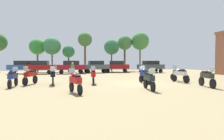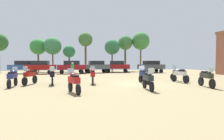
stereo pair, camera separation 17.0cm
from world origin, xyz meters
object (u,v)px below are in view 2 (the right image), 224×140
(motorcycle_9, at_px, (30,75))
(car_4, at_px, (71,66))
(tree_4, at_px, (38,47))
(motorcycle_13, at_px, (179,73))
(car_3, at_px, (96,66))
(person_1, at_px, (72,69))
(car_6, at_px, (41,66))
(tree_1, at_px, (141,41))
(tree_9, at_px, (69,52))
(motorcycle_8, at_px, (144,75))
(car_1, at_px, (24,66))
(car_2, at_px, (117,66))
(tree_8, at_px, (125,43))
(tree_5, at_px, (112,47))
(motorcycle_10, at_px, (207,77))
(car_5, at_px, (151,66))
(motorcycle_2, at_px, (148,79))
(motorcycle_4, at_px, (12,77))
(motorcycle_3, at_px, (52,75))
(tree_2, at_px, (86,40))
(motorcycle_6, at_px, (74,81))
(motorcycle_11, at_px, (180,74))
(motorcycle_7, at_px, (93,75))
(motorcycle_5, at_px, (145,74))
(tree_6, at_px, (53,46))

(motorcycle_9, height_order, car_4, car_4)
(tree_4, bearing_deg, motorcycle_13, -51.70)
(car_3, height_order, person_1, car_3)
(car_6, relative_size, tree_1, 0.57)
(car_6, xyz_separation_m, tree_9, (4.10, 6.52, 2.55))
(motorcycle_8, relative_size, car_1, 0.52)
(car_2, bearing_deg, tree_8, -18.28)
(motorcycle_9, relative_size, tree_5, 0.35)
(motorcycle_10, bearing_deg, car_5, -90.99)
(motorcycle_2, bearing_deg, tree_4, -62.09)
(motorcycle_13, bearing_deg, motorcycle_4, 170.21)
(tree_5, bearing_deg, motorcycle_3, -114.67)
(motorcycle_4, relative_size, tree_2, 0.31)
(car_3, relative_size, tree_9, 0.91)
(car_1, bearing_deg, motorcycle_4, -170.94)
(motorcycle_8, distance_m, tree_1, 23.07)
(motorcycle_2, bearing_deg, car_2, -93.18)
(car_4, relative_size, person_1, 2.46)
(car_1, bearing_deg, motorcycle_2, -149.92)
(motorcycle_9, bearing_deg, motorcycle_6, 142.02)
(tree_1, bearing_deg, car_2, -141.88)
(car_5, bearing_deg, tree_5, 33.58)
(motorcycle_9, relative_size, car_1, 0.50)
(car_3, xyz_separation_m, car_4, (-4.02, -1.37, 0.00))
(car_3, distance_m, car_5, 9.18)
(motorcycle_10, bearing_deg, car_1, -39.10)
(motorcycle_8, distance_m, tree_5, 21.05)
(tree_5, height_order, tree_8, tree_8)
(motorcycle_4, xyz_separation_m, tree_2, (6.71, 20.84, 5.17))
(motorcycle_11, height_order, car_2, car_2)
(motorcycle_4, bearing_deg, motorcycle_7, 5.95)
(motorcycle_3, distance_m, tree_2, 20.97)
(car_2, relative_size, tree_1, 0.59)
(tree_1, bearing_deg, tree_9, 179.29)
(motorcycle_5, relative_size, tree_1, 0.29)
(motorcycle_3, height_order, tree_8, tree_8)
(motorcycle_3, relative_size, person_1, 1.26)
(motorcycle_4, bearing_deg, tree_6, 87.52)
(motorcycle_3, xyz_separation_m, tree_5, (9.09, 19.80, 3.91))
(tree_8, bearing_deg, person_1, -123.08)
(car_6, bearing_deg, tree_1, -65.92)
(motorcycle_11, relative_size, tree_9, 0.44)
(motorcycle_10, bearing_deg, tree_2, -63.53)
(car_5, relative_size, tree_1, 0.58)
(car_6, distance_m, tree_6, 7.42)
(motorcycle_4, distance_m, motorcycle_8, 10.28)
(motorcycle_3, relative_size, tree_2, 0.31)
(motorcycle_4, height_order, car_5, car_5)
(motorcycle_3, distance_m, motorcycle_6, 4.89)
(car_1, bearing_deg, motorcycle_6, -161.19)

